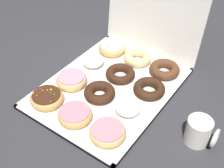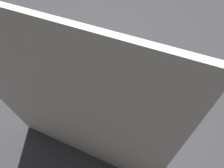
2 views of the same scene
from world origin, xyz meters
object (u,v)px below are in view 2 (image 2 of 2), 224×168
Objects in this scene: powdered_filled_donut_6 at (150,107)px; pink_frosted_donut_3 at (160,79)px; donut_box at (122,86)px; cruller_donut_10 at (99,125)px; pink_frosted_donut_2 at (111,43)px; chocolate_cake_ring_donut_4 at (127,70)px; chocolate_cake_ring_donut_7 at (114,96)px; coffee_mug at (46,46)px; sprinkle_donut_9 at (136,138)px; chocolate_cake_ring_donut_8 at (83,82)px; sprinkle_donut_0 at (169,59)px; powdered_filled_donut_5 at (100,61)px; pink_frosted_donut_1 at (139,50)px; chocolate_cake_ring_donut_11 at (65,109)px.

pink_frosted_donut_3 is at bearing -87.80° from powdered_filled_donut_6.
cruller_donut_10 is at bearing 91.25° from donut_box.
donut_box is 4.74× the size of pink_frosted_donut_2.
chocolate_cake_ring_donut_4 is 0.13m from chocolate_cake_ring_donut_7.
cruller_donut_10 is at bearing 92.90° from chocolate_cake_ring_donut_7.
coffee_mug is at bearing 3.61° from chocolate_cake_ring_donut_4.
sprinkle_donut_9 is (-0.13, 0.19, 0.03)m from donut_box.
donut_box is at bearing 173.78° from coffee_mug.
pink_frosted_donut_3 is 0.29m from chocolate_cake_ring_donut_8.
cruller_donut_10 is (-0.01, 0.26, 0.00)m from chocolate_cake_ring_donut_4.
donut_box is at bearing 55.95° from sprinkle_donut_0.
chocolate_cake_ring_donut_7 is 0.18m from sprinkle_donut_9.
chocolate_cake_ring_donut_8 is (0.14, 0.06, 0.02)m from donut_box.
powdered_filled_donut_5 is 0.78× the size of sprinkle_donut_9.
pink_frosted_donut_2 is at bearing -86.40° from powdered_filled_donut_5.
powdered_filled_donut_6 is at bearing 116.57° from pink_frosted_donut_1.
sprinkle_donut_0 is 0.29m from powdered_filled_donut_5.
chocolate_cake_ring_donut_4 is 1.17× the size of coffee_mug.
chocolate_cake_ring_donut_7 reaches higher than donut_box.
pink_frosted_donut_1 is at bearing -63.43° from powdered_filled_donut_6.
chocolate_cake_ring_donut_8 is (0.13, -0.01, 0.00)m from chocolate_cake_ring_donut_7.
chocolate_cake_ring_donut_8 is at bearing -4.76° from chocolate_cake_ring_donut_7.
chocolate_cake_ring_donut_8 is (0.01, 0.13, -0.00)m from powdered_filled_donut_5.
powdered_filled_donut_5 is (0.26, 0.13, 0.00)m from sprinkle_donut_0.
chocolate_cake_ring_donut_7 is 0.13m from cruller_donut_10.
sprinkle_donut_9 reaches higher than chocolate_cake_ring_donut_11.
chocolate_cake_ring_donut_11 is (-0.01, 0.13, 0.00)m from chocolate_cake_ring_donut_8.
chocolate_cake_ring_donut_4 reaches higher than chocolate_cake_ring_donut_7.
sprinkle_donut_0 reaches higher than pink_frosted_donut_1.
chocolate_cake_ring_donut_8 is 0.26m from coffee_mug.
pink_frosted_donut_3 reaches higher than chocolate_cake_ring_donut_11.
chocolate_cake_ring_donut_4 is (0.00, 0.14, -0.00)m from pink_frosted_donut_1.
chocolate_cake_ring_donut_8 is at bearing 89.40° from pink_frosted_donut_2.
powdered_filled_donut_5 is at bearing 26.49° from sprinkle_donut_0.
sprinkle_donut_9 is at bearing 152.96° from chocolate_cake_ring_donut_8.
coffee_mug reaches higher than pink_frosted_donut_2.
pink_frosted_donut_2 is 0.13m from powdered_filled_donut_5.
pink_frosted_donut_1 is 0.99× the size of cruller_donut_10.
powdered_filled_donut_5 is 0.93× the size of coffee_mug.
pink_frosted_donut_2 is at bearing -70.82° from cruller_donut_10.
pink_frosted_donut_3 reaches higher than donut_box.
chocolate_cake_ring_donut_11 reaches higher than chocolate_cake_ring_donut_7.
chocolate_cake_ring_donut_8 is (0.14, 0.26, -0.00)m from pink_frosted_donut_1.
cruller_donut_10 is 1.20× the size of coffee_mug.
pink_frosted_donut_2 reaches higher than chocolate_cake_ring_donut_4.
cruller_donut_10 is (-0.14, 0.40, 0.00)m from pink_frosted_donut_2.
chocolate_cake_ring_donut_7 is (0.14, 0.27, -0.00)m from sprinkle_donut_0.
donut_box is 4.64× the size of chocolate_cake_ring_donut_11.
sprinkle_donut_0 is 1.00× the size of pink_frosted_donut_3.
powdered_filled_donut_6 reaches higher than pink_frosted_donut_3.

